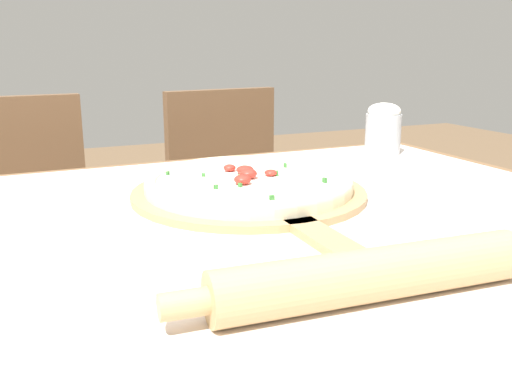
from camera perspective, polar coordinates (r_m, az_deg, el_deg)
name	(u,v)px	position (r m, az deg, el deg)	size (l,w,h in m)	color
dining_table	(278,287)	(0.85, 2.29, -10.91)	(1.23, 1.02, 0.75)	brown
towel_cloth	(278,221)	(0.81, 2.36, -3.98)	(1.15, 0.94, 0.00)	silver
pizza_peel	(253,195)	(0.92, -0.33, -1.27)	(0.40, 0.57, 0.01)	tan
pizza	(249,182)	(0.93, -0.75, 0.11)	(0.35, 0.35, 0.04)	beige
rolling_pin	(373,275)	(0.56, 12.22, -9.41)	(0.43, 0.08, 0.05)	tan
chair_left	(24,234)	(1.64, -23.26, -4.97)	(0.42, 0.42, 0.88)	brown
chair_right	(235,208)	(1.75, -2.22, -2.63)	(0.44, 0.44, 0.88)	brown
flour_cup	(383,128)	(1.33, 13.25, 5.64)	(0.08, 0.08, 0.12)	#B2B7BC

